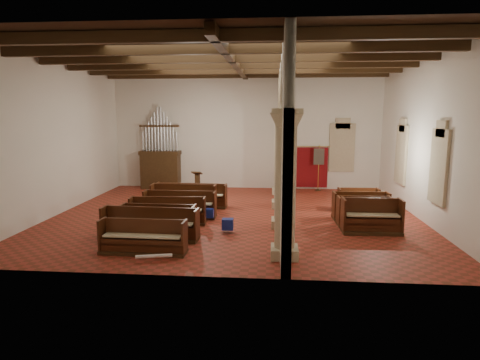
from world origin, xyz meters
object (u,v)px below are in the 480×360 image
object	(u,v)px
aisle_pew_0	(371,221)
lectern	(197,184)
pipe_organ	(161,163)
nave_pew_0	(143,242)
processional_banner	(318,175)

from	to	relation	value
aisle_pew_0	lectern	bearing A→B (deg)	138.88
aisle_pew_0	pipe_organ	bearing A→B (deg)	140.69
nave_pew_0	lectern	bearing A→B (deg)	91.59
processional_banner	lectern	bearing A→B (deg)	-167.28
nave_pew_0	pipe_organ	bearing A→B (deg)	104.18
pipe_organ	lectern	xyz separation A→B (m)	(2.24, -1.42, -0.89)
processional_banner	nave_pew_0	size ratio (longest dim) A/B	0.95
pipe_organ	processional_banner	world-z (taller)	pipe_organ
processional_banner	aisle_pew_0	distance (m)	7.47
lectern	processional_banner	size ratio (longest dim) A/B	0.49
lectern	processional_banner	distance (m)	6.22
lectern	aisle_pew_0	world-z (taller)	lectern
pipe_organ	processional_banner	size ratio (longest dim) A/B	1.86
pipe_organ	aisle_pew_0	xyz separation A→B (m)	(9.25, -7.41, -0.98)
nave_pew_0	aisle_pew_0	distance (m)	7.41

